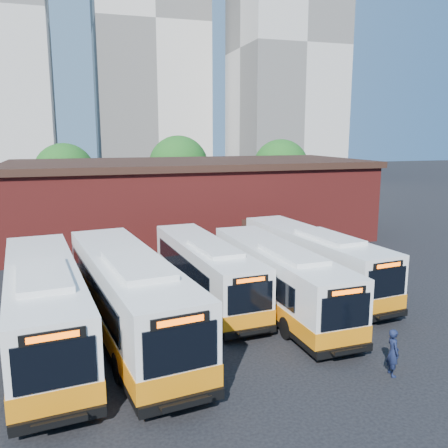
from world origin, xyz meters
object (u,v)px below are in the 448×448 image
object	(u,v)px
bus_mideast	(278,280)
bus_east	(312,261)
bus_farwest	(44,309)
transit_worker	(393,352)
bus_west	(129,299)
bus_midwest	(205,272)

from	to	relation	value
bus_mideast	bus_east	size ratio (longest dim) A/B	0.98
bus_farwest	transit_worker	xyz separation A→B (m)	(11.97, -6.18, -0.75)
bus_west	bus_mideast	xyz separation A→B (m)	(7.31, 1.03, -0.18)
bus_midwest	transit_worker	bearing A→B (deg)	-70.37
bus_midwest	transit_worker	distance (m)	10.64
bus_farwest	bus_midwest	distance (m)	8.45
bus_midwest	bus_mideast	distance (m)	3.90
bus_mideast	bus_west	bearing A→B (deg)	-174.12
bus_mideast	transit_worker	distance (m)	7.35
bus_farwest	bus_east	distance (m)	14.36
bus_farwest	bus_east	size ratio (longest dim) A/B	1.08
bus_farwest	transit_worker	bearing A→B (deg)	-33.34
bus_farwest	transit_worker	distance (m)	13.49
bus_west	bus_mideast	bearing A→B (deg)	0.31
bus_midwest	transit_worker	size ratio (longest dim) A/B	6.76
bus_mideast	transit_worker	size ratio (longest dim) A/B	6.98
transit_worker	bus_mideast	bearing A→B (deg)	20.94
bus_farwest	bus_east	bearing A→B (deg)	8.49
bus_midwest	bus_east	distance (m)	6.22
bus_farwest	bus_midwest	size ratio (longest dim) A/B	1.13
bus_mideast	bus_east	world-z (taller)	bus_east
bus_west	bus_farwest	bearing A→B (deg)	172.28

